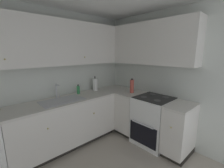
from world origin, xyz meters
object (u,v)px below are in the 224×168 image
(paper_towel_roll, at_px, (95,84))
(soap_bottle, at_px, (78,90))
(oven_range, at_px, (153,120))
(oil_bottle, at_px, (132,86))

(paper_towel_roll, bearing_deg, soap_bottle, 177.15)
(soap_bottle, relative_size, paper_towel_roll, 0.58)
(oven_range, xyz_separation_m, oil_bottle, (-0.02, 0.52, 0.57))
(oven_range, distance_m, oil_bottle, 0.77)
(soap_bottle, bearing_deg, paper_towel_roll, -2.85)
(paper_towel_roll, bearing_deg, oven_range, -68.93)
(oven_range, relative_size, paper_towel_roll, 3.22)
(oven_range, xyz_separation_m, soap_bottle, (-0.86, 1.20, 0.51))
(oil_bottle, bearing_deg, soap_bottle, 140.93)
(soap_bottle, bearing_deg, oven_range, -54.48)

